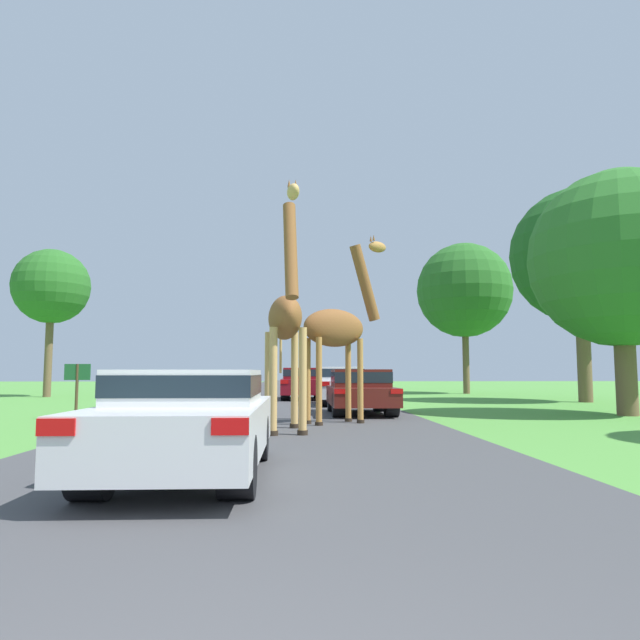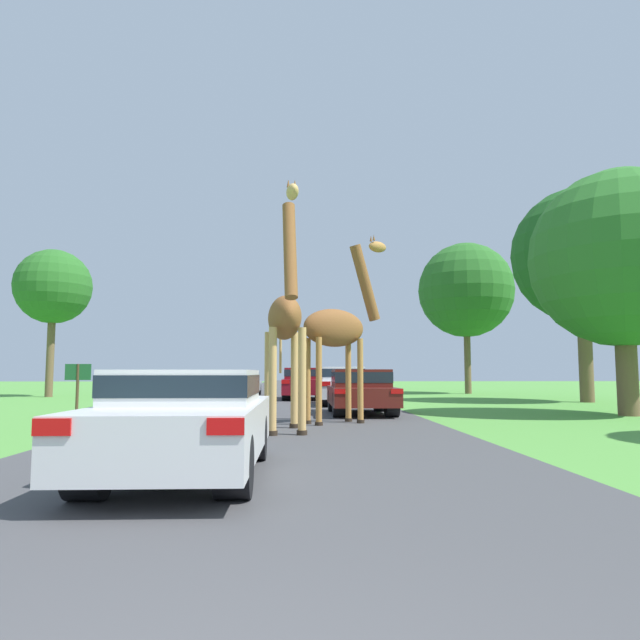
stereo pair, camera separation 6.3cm
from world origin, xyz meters
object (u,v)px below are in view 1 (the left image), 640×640
Objects in this scene: car_queue_left at (341,385)px; car_verge_right at (203,390)px; tree_mid_field at (580,256)px; car_lead_maroon at (189,418)px; sign_post at (77,381)px; tree_far_right at (51,287)px; car_far_ahead at (360,390)px; car_queue_right at (302,383)px; tree_right_cluster at (464,290)px; car_rear_follower at (240,382)px; tree_centre_back at (620,259)px; giraffe_near_road at (339,328)px; giraffe_companion at (285,320)px.

car_verge_right is (-4.77, -4.50, -0.09)m from car_queue_left.
car_verge_right is 17.58m from tree_mid_field.
car_verge_right is 0.46× the size of tree_mid_field.
sign_post is (-4.65, 8.65, 0.34)m from car_lead_maroon.
tree_mid_field is at bearing -13.77° from tree_far_right.
tree_far_right is at bearing 139.40° from car_far_ahead.
car_queue_right is 13.29m from tree_right_cluster.
car_rear_follower is at bearing 119.04° from car_queue_left.
car_far_ahead is (3.34, 10.46, 0.03)m from car_lead_maroon.
tree_right_cluster is (8.35, 16.61, 5.57)m from car_far_ahead.
car_queue_right is 2.98× the size of sign_post.
tree_centre_back is (9.59, -10.86, 3.95)m from car_queue_right.
tree_right_cluster is (9.25, 19.73, 3.87)m from giraffe_near_road.
car_far_ahead is at bearing 172.96° from tree_centre_back.
giraffe_near_road reaches higher than car_queue_right.
car_lead_maroon is 1.06× the size of car_queue_left.
car_lead_maroon is 11.22m from car_verge_right.
car_rear_follower is 15.99m from sign_post.
car_rear_follower is at bearing 131.04° from tree_centre_back.
car_queue_left is at bearing 43.35° from car_verge_right.
car_lead_maroon is 9.82m from sign_post.
giraffe_companion reaches higher than car_queue_right.
tree_centre_back reaches higher than giraffe_near_road.
tree_right_cluster is 23.69m from tree_far_right.
tree_far_right reaches higher than car_verge_right.
tree_far_right reaches higher than car_queue_left.
sign_post is at bearing 118.26° from car_lead_maroon.
car_verge_right is at bearing -158.93° from tree_mid_field.
tree_right_cluster is at bearing 50.20° from car_verge_right.
tree_right_cluster is at bearing 33.81° from car_queue_right.
car_queue_left is at bearing 41.74° from sign_post.
giraffe_companion is at bearing -113.18° from car_far_ahead.
car_queue_right is 0.49× the size of tree_right_cluster.
giraffe_companion is 17.89m from tree_mid_field.
car_far_ahead is 0.44× the size of tree_right_cluster.
car_verge_right is 2.88× the size of sign_post.
giraffe_companion reaches higher than giraffe_near_road.
car_lead_maroon is 0.47× the size of tree_right_cluster.
car_far_ahead is at bearing 134.77° from giraffe_near_road.
giraffe_near_road is at bearing -139.62° from tree_mid_field.
giraffe_near_road is at bearing -86.49° from car_queue_right.
car_lead_maroon is at bearing -107.69° from car_far_ahead.
tree_far_right is (-13.35, 3.01, 5.02)m from car_queue_right.
giraffe_near_road is 3.66m from car_far_ahead.
tree_far_right is (-11.71, 23.35, 5.10)m from car_lead_maroon.
car_rear_follower reaches higher than car_lead_maroon.
tree_centre_back is at bearing -163.82° from giraffe_companion.
car_queue_left is at bearing -107.79° from giraffe_companion.
tree_mid_field is at bearing 101.21° from giraffe_near_road.
car_rear_follower is 0.59× the size of tree_centre_back.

